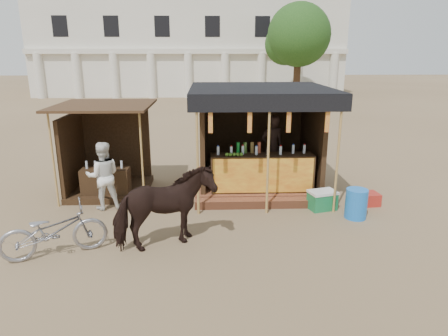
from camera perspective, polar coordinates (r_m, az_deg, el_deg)
name	(u,v)px	position (r m, az deg, el deg)	size (l,w,h in m)	color
ground	(227,244)	(8.04, 0.43, -10.78)	(120.00, 120.00, 0.00)	#846B4C
main_stall	(259,152)	(10.92, 5.05, 2.28)	(3.60, 3.61, 2.78)	#954F31
secondary_stall	(103,161)	(11.13, -16.85, 0.96)	(2.40, 2.40, 2.38)	#392414
cow	(164,209)	(7.68, -8.51, -5.77)	(0.86, 1.89, 1.60)	black
motorbike	(54,231)	(8.05, -23.12, -8.26)	(0.66, 1.88, 0.99)	gray
bystander	(103,176)	(9.91, -16.88, -1.07)	(0.80, 0.62, 1.64)	white
blue_barrel	(356,204)	(9.57, 18.36, -4.86)	(0.49, 0.49, 0.68)	blue
red_crate	(370,199)	(10.57, 20.15, -4.12)	(0.38, 0.44, 0.30)	#A6251B
cooler	(322,200)	(9.90, 13.85, -4.45)	(0.74, 0.60, 0.46)	#1A763F
background_building	(190,48)	(37.14, -4.91, 16.71)	(26.00, 7.45, 8.18)	silver
tree	(296,37)	(29.95, 10.20, 17.89)	(4.50, 4.40, 7.00)	#382314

